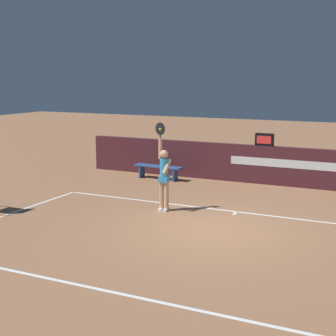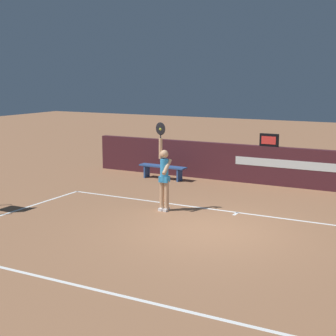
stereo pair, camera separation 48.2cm
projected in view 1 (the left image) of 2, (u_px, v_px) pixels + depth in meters
name	position (u px, v px, depth m)	size (l,w,h in m)	color
ground_plane	(214.00, 229.00, 12.08)	(60.00, 60.00, 0.00)	#966544
court_lines	(195.00, 243.00, 11.07)	(10.77, 5.91, 0.00)	white
back_wall	(274.00, 166.00, 16.91)	(13.93, 0.24, 1.28)	#431C23
speed_display	(264.00, 140.00, 16.91)	(0.62, 0.13, 0.42)	black
tennis_player	(164.00, 175.00, 13.60)	(0.43, 0.45, 2.39)	tan
tennis_ball	(160.00, 129.00, 13.30)	(0.07, 0.07, 0.07)	#C5D934
courtside_bench_near	(158.00, 169.00, 17.85)	(1.78, 0.44, 0.48)	#2C4E8C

